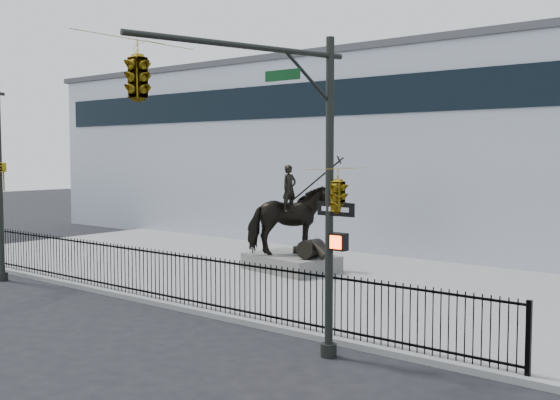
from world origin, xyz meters
The scene contains 7 objects.
ground centered at (0.00, 0.00, 0.00)m, with size 120.00×120.00×0.00m, color black.
plaza centered at (0.00, 7.00, 0.07)m, with size 30.00×12.00×0.15m, color gray.
building centered at (0.00, 20.00, 4.50)m, with size 44.00×14.00×9.00m, color silver.
picket_fence centered at (0.00, 1.25, 0.90)m, with size 22.10×0.10×1.50m.
statue_plinth centered at (0.29, 7.53, 0.45)m, with size 3.24×2.22×0.61m, color #5A5752.
equestrian_statue centered at (0.35, 7.52, 2.03)m, with size 4.10×2.89×3.51m.
traffic_signal_right centered at (6.47, -2.00, 4.85)m, with size 2.17×6.86×7.00m.
Camera 1 is at (15.05, -11.59, 4.48)m, focal length 42.00 mm.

